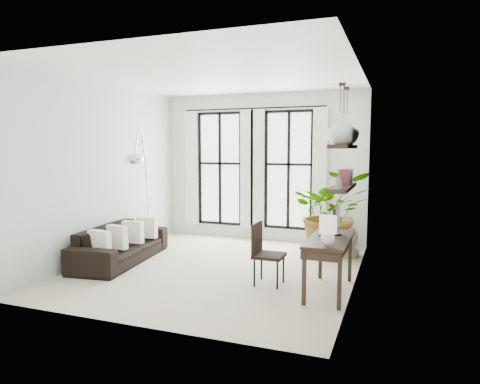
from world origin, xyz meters
The scene contains 16 objects.
floor centered at (0.00, 0.00, 0.00)m, with size 5.00×5.00×0.00m, color #C1B999.
ceiling centered at (0.00, 0.00, 3.20)m, with size 5.00×5.00×0.00m, color white.
wall_left centered at (-2.25, 0.00, 1.60)m, with size 5.00×5.00×0.00m, color #AEC2BA.
wall_right centered at (2.25, 0.00, 1.60)m, with size 5.00×5.00×0.00m, color white.
wall_back centered at (0.00, 2.50, 1.60)m, with size 4.50×4.50×0.00m, color white.
windows centered at (-0.20, 2.43, 1.56)m, with size 3.26×0.13×2.65m.
wall_shelves centered at (2.11, -0.55, 1.73)m, with size 0.25×1.30×0.60m.
sofa centered at (-1.80, -0.21, 0.32)m, with size 2.21×0.87×0.65m, color black.
throw_pillows centered at (-1.70, -0.21, 0.50)m, with size 0.40×1.52×0.40m.
plant centered at (1.65, 1.63, 0.81)m, with size 1.45×1.26×1.62m, color #2D7228.
desk centered at (1.95, -0.64, 0.73)m, with size 0.56×1.33×1.17m.
desk_chair centered at (0.97, -0.52, 0.52)m, with size 0.44×0.44×0.92m.
arc_lamp centered at (-1.70, 0.35, 1.84)m, with size 0.74×1.37×2.39m.
buddha centered at (1.97, 1.57, 0.32)m, with size 0.43×0.43×0.77m.
vase_a centered at (2.11, -0.84, 2.27)m, with size 0.37×0.37×0.38m, color white.
vase_b centered at (2.11, -0.44, 2.27)m, with size 0.37×0.37×0.38m, color white.
Camera 1 is at (2.82, -6.50, 2.04)m, focal length 32.00 mm.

